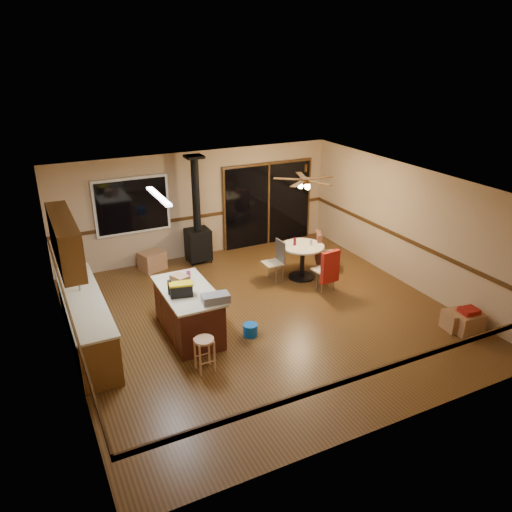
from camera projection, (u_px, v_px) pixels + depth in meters
floor at (263, 316)px, 9.74m from camera, size 7.00×7.00×0.00m
ceiling at (264, 186)px, 8.73m from camera, size 7.00×7.00×0.00m
wall_back at (198, 205)px, 12.13m from camera, size 7.00×0.00×7.00m
wall_front at (388, 349)px, 6.34m from camera, size 7.00×0.00×7.00m
wall_left at (64, 292)px, 7.81m from camera, size 0.00×7.00×7.00m
wall_right at (409, 226)px, 10.66m from camera, size 0.00×7.00×7.00m
chair_rail at (263, 269)px, 9.35m from camera, size 7.00×7.00×0.08m
window at (132, 206)px, 11.36m from camera, size 1.72×0.10×1.32m
sliding_door at (268, 205)px, 12.96m from camera, size 2.52×0.10×2.10m
lower_cabinets at (86, 321)px, 8.69m from camera, size 0.60×3.00×0.86m
countertop at (83, 299)px, 8.51m from camera, size 0.64×3.04×0.04m
upper_cabinets at (65, 240)px, 8.23m from camera, size 0.35×2.00×0.80m
kitchen_island at (189, 312)px, 8.95m from camera, size 0.88×1.68×0.90m
wood_stove at (198, 234)px, 11.90m from camera, size 0.55×0.50×2.52m
ceiling_fan at (305, 182)px, 10.49m from camera, size 0.24×0.24×0.55m
fluorescent_strip at (159, 196)px, 8.26m from camera, size 0.10×1.20×0.04m
toolbox_grey at (216, 298)px, 8.33m from camera, size 0.49×0.31×0.14m
toolbox_black at (181, 290)px, 8.52m from camera, size 0.41×0.28×0.21m
toolbox_yellow_lid at (181, 284)px, 8.48m from camera, size 0.44×0.29×0.03m
box_on_island at (180, 281)px, 8.89m from camera, size 0.32×0.36×0.20m
bottle_dark at (170, 287)px, 8.57m from camera, size 0.09×0.09×0.26m
bottle_pink at (189, 276)px, 9.02m from camera, size 0.09×0.09×0.23m
bottle_white at (180, 277)px, 9.03m from camera, size 0.07×0.07×0.18m
bar_stool at (205, 355)px, 7.99m from camera, size 0.42×0.42×0.59m
blue_bucket at (250, 330)px, 9.03m from camera, size 0.32×0.32×0.22m
dining_table at (302, 256)px, 11.14m from camera, size 0.95×0.95×0.78m
glass_red at (295, 241)px, 11.03m from camera, size 0.08×0.08×0.17m
glass_cream at (311, 242)px, 11.05m from camera, size 0.07×0.07×0.13m
chair_left at (277, 256)px, 10.96m from camera, size 0.41×0.40×0.51m
chair_near at (329, 267)px, 10.44m from camera, size 0.47×0.51×0.70m
chair_right at (320, 247)px, 11.45m from camera, size 0.60×0.59×0.70m
box_under_window at (152, 261)px, 11.68m from camera, size 0.66×0.60×0.44m
box_corner_a at (467, 322)px, 9.13m from camera, size 0.54×0.47×0.38m
box_corner_b at (456, 320)px, 9.22m from camera, size 0.49×0.44×0.36m
box_small_red at (469, 311)px, 9.04m from camera, size 0.35×0.30×0.09m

